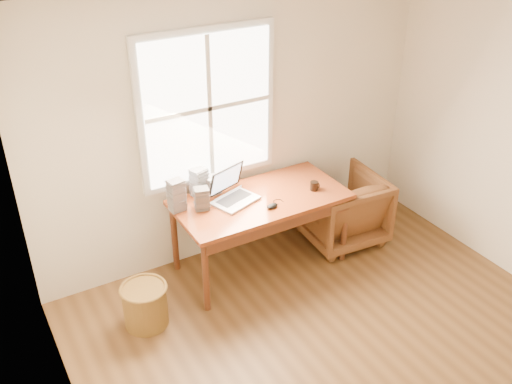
% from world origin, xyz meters
% --- Properties ---
extents(room_shell, '(4.04, 4.54, 2.64)m').
position_xyz_m(room_shell, '(-0.02, 0.16, 1.32)').
color(room_shell, brown).
rests_on(room_shell, ground).
extents(desk, '(1.60, 0.80, 0.04)m').
position_xyz_m(desk, '(0.00, 1.80, 0.73)').
color(desk, brown).
rests_on(desk, room_shell).
extents(armchair, '(0.83, 0.85, 0.72)m').
position_xyz_m(armchair, '(0.94, 1.78, 0.36)').
color(armchair, brown).
rests_on(armchair, room_shell).
extents(wicker_stool, '(0.44, 0.44, 0.37)m').
position_xyz_m(wicker_stool, '(-1.26, 1.56, 0.19)').
color(wicker_stool, brown).
rests_on(wicker_stool, room_shell).
extents(laptop, '(0.47, 0.48, 0.27)m').
position_xyz_m(laptop, '(-0.24, 1.85, 0.89)').
color(laptop, '#A6A8AD').
rests_on(laptop, desk).
extents(mouse, '(0.12, 0.09, 0.04)m').
position_xyz_m(mouse, '(-0.00, 1.59, 0.77)').
color(mouse, black).
rests_on(mouse, desk).
extents(coffee_mug, '(0.09, 0.09, 0.08)m').
position_xyz_m(coffee_mug, '(0.51, 1.67, 0.79)').
color(coffee_mug, black).
rests_on(coffee_mug, desk).
extents(cd_stack_a, '(0.17, 0.16, 0.27)m').
position_xyz_m(cd_stack_a, '(-0.46, 2.13, 0.89)').
color(cd_stack_a, '#A9ACB4').
rests_on(cd_stack_a, desk).
extents(cd_stack_b, '(0.15, 0.14, 0.20)m').
position_xyz_m(cd_stack_b, '(-0.55, 1.90, 0.85)').
color(cd_stack_b, '#242328').
rests_on(cd_stack_b, desk).
extents(cd_stack_c, '(0.15, 0.13, 0.30)m').
position_xyz_m(cd_stack_c, '(-0.75, 1.98, 0.90)').
color(cd_stack_c, '#A3A1AF').
rests_on(cd_stack_c, desk).
extents(cd_stack_d, '(0.15, 0.14, 0.17)m').
position_xyz_m(cd_stack_d, '(-0.34, 2.10, 0.83)').
color(cd_stack_d, silver).
rests_on(cd_stack_d, desk).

